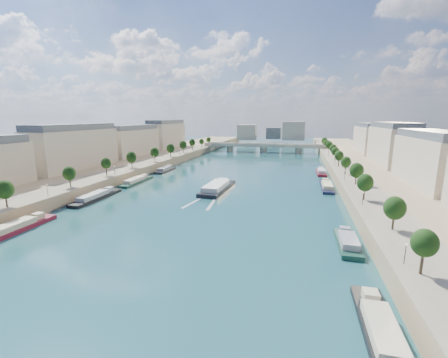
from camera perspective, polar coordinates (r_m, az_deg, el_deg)
The scene contains 17 objects.
ground at distance 160.15m, azimuth 2.18°, elevation 0.10°, with size 700.00×700.00×0.00m, color #0C2F36.
quay_left at distance 187.96m, azimuth -19.83°, elevation 1.92°, with size 44.00×520.00×5.00m, color #9E8460.
quay_right at distance 161.32m, azimuth 28.08°, elevation -0.29°, with size 44.00×520.00×5.00m, color #9E8460.
pave_left at distance 179.66m, azimuth -15.90°, elevation 2.57°, with size 14.00×520.00×0.10m, color gray.
pave_right at distance 157.84m, azimuth 22.89°, elevation 0.88°, with size 14.00×520.00×0.10m, color gray.
trees_left at distance 179.66m, azimuth -15.13°, elevation 4.36°, with size 4.80×268.80×8.26m.
trees_right at distance 166.50m, azimuth 21.85°, elevation 3.37°, with size 4.80×268.80×8.26m.
lamps_left at distance 168.48m, azimuth -16.31°, elevation 2.91°, with size 0.36×200.36×4.28m.
lamps_right at distance 161.65m, azimuth 21.13°, elevation 2.23°, with size 0.36×200.36×4.28m.
buildings_left at distance 203.47m, azimuth -21.29°, elevation 6.48°, with size 16.00×226.00×23.20m.
buildings_right at distance 174.41m, azimuth 31.75°, elevation 4.79°, with size 16.00×226.00×23.20m.
skyline at distance 374.57m, azimuth 9.76°, elevation 8.87°, with size 79.00×42.00×22.00m.
bridge at distance 282.58m, azimuth 7.52°, elevation 6.11°, with size 112.00×12.00×8.15m.
tour_barge at distance 134.20m, azimuth -1.26°, elevation -1.64°, with size 9.91×31.10×4.18m.
wake at distance 119.16m, azimuth -3.37°, elevation -3.98°, with size 10.76×26.01×0.04m.
moored_barges_left at distance 140.77m, azimuth -19.90°, elevation -1.88°, with size 5.00×120.08×3.60m.
moored_barges_right at distance 117.46m, azimuth 20.08°, elevation -4.51°, with size 5.00×156.40×3.60m.
Camera 1 is at (32.31, -53.50, 32.25)m, focal length 24.00 mm.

